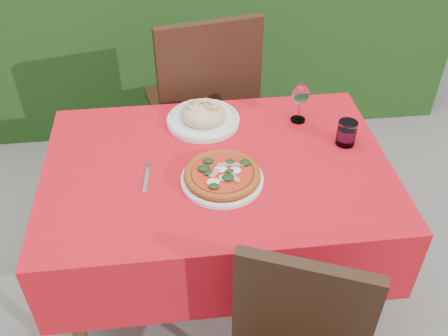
{
  "coord_description": "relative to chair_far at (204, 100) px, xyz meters",
  "views": [
    {
      "loc": [
        -0.14,
        -1.4,
        1.89
      ],
      "look_at": [
        0.02,
        -0.05,
        0.77
      ],
      "focal_mm": 40.0,
      "sensor_mm": 36.0,
      "label": 1
    }
  ],
  "objects": [
    {
      "name": "ground",
      "position": [
        -0.01,
        -0.68,
        -0.6
      ],
      "size": [
        60.0,
        60.0,
        0.0
      ],
      "primitive_type": "plane",
      "color": "#66615C",
      "rests_on": "ground"
    },
    {
      "name": "chair_far",
      "position": [
        0.0,
        0.0,
        0.0
      ],
      "size": [
        0.56,
        0.56,
        1.05
      ],
      "rotation": [
        0.0,
        0.0,
        3.34
      ],
      "color": "black",
      "rests_on": "ground"
    },
    {
      "name": "dining_table",
      "position": [
        -0.01,
        -0.68,
        -0.01
      ],
      "size": [
        1.26,
        0.86,
        0.75
      ],
      "color": "#4E3119",
      "rests_on": "ground"
    },
    {
      "name": "pasta_plate",
      "position": [
        -0.03,
        -0.4,
        0.18
      ],
      "size": [
        0.29,
        0.29,
        0.08
      ],
      "rotation": [
        0.0,
        0.0,
        0.26
      ],
      "color": "silver",
      "rests_on": "dining_table"
    },
    {
      "name": "fork",
      "position": [
        -0.26,
        -0.74,
        0.15
      ],
      "size": [
        0.04,
        0.18,
        0.0
      ],
      "primitive_type": "cube",
      "rotation": [
        0.0,
        0.0,
        -0.1
      ],
      "color": "silver",
      "rests_on": "dining_table"
    },
    {
      "name": "wine_glass",
      "position": [
        0.35,
        -0.43,
        0.26
      ],
      "size": [
        0.07,
        0.07,
        0.17
      ],
      "color": "white",
      "rests_on": "dining_table"
    },
    {
      "name": "water_glass",
      "position": [
        0.49,
        -0.61,
        0.19
      ],
      "size": [
        0.07,
        0.07,
        0.1
      ],
      "color": "silver",
      "rests_on": "dining_table"
    },
    {
      "name": "pizza_plate",
      "position": [
        0.0,
        -0.77,
        0.17
      ],
      "size": [
        0.32,
        0.32,
        0.05
      ],
      "rotation": [
        0.0,
        0.0,
        -0.28
      ],
      "color": "white",
      "rests_on": "dining_table"
    }
  ]
}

